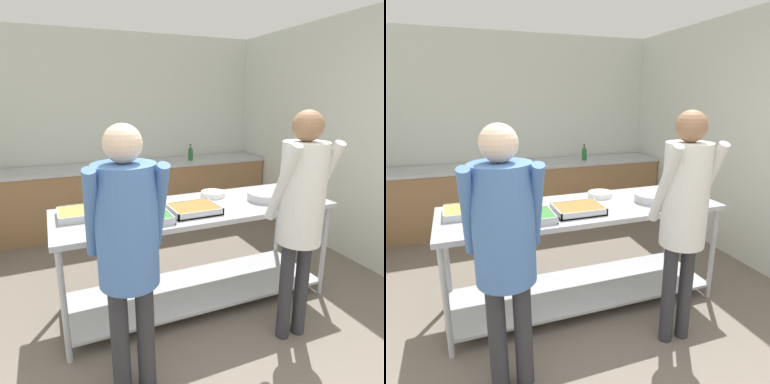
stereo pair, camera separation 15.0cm
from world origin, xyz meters
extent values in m
cube|color=silver|center=(0.00, 4.15, 1.32)|extent=(4.30, 0.06, 2.65)
cube|color=silver|center=(2.12, 2.07, 1.32)|extent=(0.06, 4.27, 2.65)
cube|color=olive|center=(0.00, 3.78, 0.42)|extent=(4.14, 0.62, 0.85)
cube|color=#ADAFB5|center=(0.00, 3.78, 0.87)|extent=(4.14, 0.65, 0.04)
cube|color=black|center=(-0.49, 3.78, 0.87)|extent=(0.52, 0.36, 0.02)
cube|color=#ADAFB5|center=(0.14, 1.63, 0.88)|extent=(2.33, 0.79, 0.04)
cube|color=#ADAFB5|center=(0.14, 1.63, 0.12)|extent=(2.25, 0.71, 0.02)
cylinder|color=#ADAFB5|center=(-0.97, 1.28, 0.43)|extent=(0.04, 0.04, 0.86)
cylinder|color=#ADAFB5|center=(1.26, 1.28, 0.43)|extent=(0.04, 0.04, 0.86)
cylinder|color=#ADAFB5|center=(-0.97, 1.97, 0.43)|extent=(0.04, 0.04, 0.86)
cylinder|color=#ADAFB5|center=(1.26, 1.97, 0.43)|extent=(0.04, 0.04, 0.86)
cube|color=#ADAFB5|center=(-0.76, 1.74, 0.90)|extent=(0.39, 0.32, 0.01)
cube|color=gold|center=(-0.76, 1.74, 0.93)|extent=(0.36, 0.29, 0.04)
cube|color=#ADAFB5|center=(-0.76, 1.59, 0.92)|extent=(0.39, 0.01, 0.05)
cube|color=#ADAFB5|center=(-0.76, 1.89, 0.92)|extent=(0.39, 0.01, 0.05)
cube|color=#ADAFB5|center=(-0.94, 1.74, 0.92)|extent=(0.01, 0.32, 0.05)
cube|color=#ADAFB5|center=(-0.57, 1.74, 0.92)|extent=(0.01, 0.32, 0.05)
cube|color=#ADAFB5|center=(-0.35, 1.44, 0.90)|extent=(0.37, 0.30, 0.01)
cube|color=#387A38|center=(-0.35, 1.44, 0.93)|extent=(0.34, 0.27, 0.04)
cube|color=#ADAFB5|center=(-0.35, 1.30, 0.92)|extent=(0.37, 0.01, 0.05)
cube|color=#ADAFB5|center=(-0.35, 1.58, 0.92)|extent=(0.37, 0.01, 0.05)
cube|color=#ADAFB5|center=(-0.52, 1.44, 0.92)|extent=(0.01, 0.30, 0.05)
cube|color=#ADAFB5|center=(-0.17, 1.44, 0.92)|extent=(0.01, 0.30, 0.05)
cube|color=#ADAFB5|center=(0.06, 1.50, 0.90)|extent=(0.38, 0.32, 0.01)
cube|color=#9E6B33|center=(0.06, 1.50, 0.93)|extent=(0.36, 0.29, 0.04)
cube|color=#ADAFB5|center=(0.06, 1.35, 0.92)|extent=(0.38, 0.01, 0.05)
cube|color=#ADAFB5|center=(0.06, 1.65, 0.92)|extent=(0.38, 0.01, 0.05)
cube|color=#ADAFB5|center=(-0.12, 1.50, 0.92)|extent=(0.01, 0.32, 0.05)
cube|color=#ADAFB5|center=(0.25, 1.50, 0.92)|extent=(0.01, 0.32, 0.05)
cylinder|color=white|center=(0.40, 1.84, 0.90)|extent=(0.23, 0.23, 0.01)
cylinder|color=white|center=(0.40, 1.84, 0.92)|extent=(0.23, 0.23, 0.01)
cylinder|color=white|center=(0.40, 1.84, 0.93)|extent=(0.22, 0.22, 0.01)
cylinder|color=white|center=(0.40, 1.84, 0.94)|extent=(0.22, 0.22, 0.01)
cylinder|color=#ADAFB5|center=(0.78, 1.56, 0.93)|extent=(0.31, 0.31, 0.07)
cylinder|color=brown|center=(0.78, 1.56, 0.96)|extent=(0.27, 0.27, 0.01)
cylinder|color=black|center=(1.00, 1.56, 0.96)|extent=(0.14, 0.02, 0.02)
cylinder|color=silver|center=(1.14, 1.45, 0.92)|extent=(0.20, 0.20, 0.06)
sphere|color=#2D702D|center=(1.17, 1.45, 0.96)|extent=(0.05, 0.05, 0.05)
sphere|color=#2D702D|center=(1.14, 1.49, 0.96)|extent=(0.06, 0.06, 0.06)
sphere|color=#2D702D|center=(1.09, 1.47, 0.96)|extent=(0.06, 0.06, 0.06)
sphere|color=#2D702D|center=(1.12, 1.44, 0.96)|extent=(0.05, 0.05, 0.05)
sphere|color=#2D702D|center=(1.14, 1.41, 0.96)|extent=(0.06, 0.06, 0.06)
cylinder|color=#2D2D33|center=(-0.68, 0.89, 0.38)|extent=(0.11, 0.11, 0.75)
cylinder|color=#2D2D33|center=(-0.52, 0.88, 0.38)|extent=(0.11, 0.11, 0.75)
cylinder|color=#4770B2|center=(-0.79, 0.90, 1.18)|extent=(0.09, 0.32, 0.57)
cylinder|color=#4770B2|center=(-0.42, 0.88, 1.18)|extent=(0.09, 0.32, 0.57)
cylinder|color=#4770B2|center=(-0.60, 0.89, 1.10)|extent=(0.35, 0.35, 0.70)
sphere|color=beige|center=(-0.60, 0.89, 1.56)|extent=(0.21, 0.21, 0.21)
cylinder|color=#2D2D33|center=(0.56, 0.92, 0.39)|extent=(0.10, 0.10, 0.78)
cylinder|color=#2D2D33|center=(0.70, 0.91, 0.39)|extent=(0.10, 0.10, 0.78)
cylinder|color=silver|center=(0.46, 0.93, 1.23)|extent=(0.09, 0.33, 0.58)
cylinder|color=silver|center=(0.80, 0.91, 1.23)|extent=(0.09, 0.33, 0.58)
cylinder|color=silver|center=(0.63, 0.92, 1.14)|extent=(0.31, 0.31, 0.72)
sphere|color=#8C6647|center=(0.63, 0.92, 1.61)|extent=(0.21, 0.21, 0.21)
cylinder|color=#23602D|center=(0.96, 3.72, 0.96)|extent=(0.07, 0.07, 0.16)
cone|color=#23602D|center=(0.96, 3.72, 1.07)|extent=(0.06, 0.06, 0.06)
cylinder|color=black|center=(0.96, 3.72, 1.11)|extent=(0.03, 0.03, 0.02)
camera|label=1|loc=(-0.96, -0.88, 1.79)|focal=32.00mm
camera|label=2|loc=(-0.82, -0.94, 1.79)|focal=32.00mm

